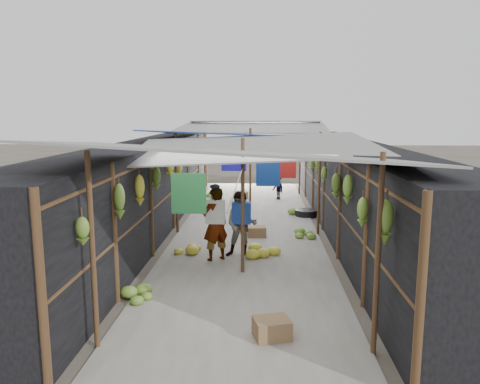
% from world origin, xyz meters
% --- Properties ---
extents(ground, '(80.00, 80.00, 0.00)m').
position_xyz_m(ground, '(0.00, 0.00, 0.00)').
color(ground, '#6B6356').
rests_on(ground, ground).
extents(aisle_slab, '(3.60, 16.00, 0.02)m').
position_xyz_m(aisle_slab, '(0.00, 6.50, 0.01)').
color(aisle_slab, '#9E998E').
rests_on(aisle_slab, ground).
extents(stall_left, '(1.40, 15.00, 2.30)m').
position_xyz_m(stall_left, '(-2.70, 6.50, 1.15)').
color(stall_left, black).
rests_on(stall_left, ground).
extents(stall_right, '(1.40, 15.00, 2.30)m').
position_xyz_m(stall_right, '(2.70, 6.50, 1.15)').
color(stall_right, black).
rests_on(stall_right, ground).
extents(crate_near, '(0.56, 0.50, 0.29)m').
position_xyz_m(crate_near, '(0.51, 0.34, 0.14)').
color(crate_near, '#916F4A').
rests_on(crate_near, ground).
extents(crate_mid, '(0.49, 0.41, 0.27)m').
position_xyz_m(crate_mid, '(0.24, 5.66, 0.14)').
color(crate_mid, '#916F4A').
rests_on(crate_mid, ground).
extents(crate_back, '(0.48, 0.42, 0.28)m').
position_xyz_m(crate_back, '(-0.35, 10.88, 0.14)').
color(crate_back, '#916F4A').
rests_on(crate_back, ground).
extents(black_basin, '(0.66, 0.66, 0.20)m').
position_xyz_m(black_basin, '(1.70, 8.11, 0.10)').
color(black_basin, black).
rests_on(black_basin, ground).
extents(vendor_elderly, '(0.68, 0.62, 1.56)m').
position_xyz_m(vendor_elderly, '(-0.60, 3.74, 0.78)').
color(vendor_elderly, white).
rests_on(vendor_elderly, ground).
extents(shopper_blue, '(0.74, 0.60, 1.43)m').
position_xyz_m(shopper_blue, '(-0.07, 4.02, 0.71)').
color(shopper_blue, '#215EA8').
rests_on(shopper_blue, ground).
extents(vendor_seated, '(0.59, 0.67, 0.90)m').
position_xyz_m(vendor_seated, '(0.94, 10.78, 0.45)').
color(vendor_seated, '#524C47').
rests_on(vendor_seated, ground).
extents(market_canopy, '(5.62, 15.20, 2.77)m').
position_xyz_m(market_canopy, '(0.03, 6.83, 2.40)').
color(market_canopy, brown).
rests_on(market_canopy, ground).
extents(hanging_bananas, '(3.96, 13.61, 0.75)m').
position_xyz_m(hanging_bananas, '(0.16, 5.96, 1.65)').
color(hanging_bananas, olive).
rests_on(hanging_bananas, ground).
extents(floor_bananas, '(3.93, 9.49, 0.35)m').
position_xyz_m(floor_bananas, '(-0.10, 6.93, 0.15)').
color(floor_bananas, olive).
rests_on(floor_bananas, ground).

